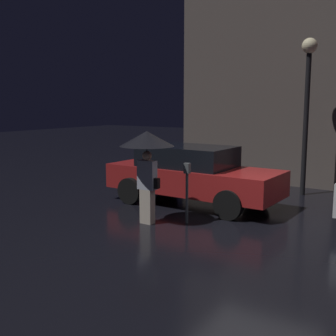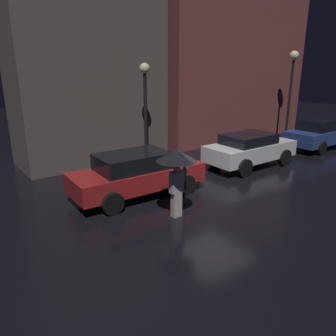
{
  "view_description": "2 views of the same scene",
  "coord_description": "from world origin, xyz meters",
  "px_view_note": "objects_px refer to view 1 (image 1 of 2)",
  "views": [
    {
      "loc": [
        2.97,
        -7.84,
        2.56
      ],
      "look_at": [
        -2.26,
        0.17,
        1.08
      ],
      "focal_mm": 45.0,
      "sensor_mm": 36.0,
      "label": 1
    },
    {
      "loc": [
        -7.49,
        -7.57,
        4.15
      ],
      "look_at": [
        -1.63,
        0.45,
        1.06
      ],
      "focal_mm": 35.0,
      "sensor_mm": 36.0,
      "label": 2
    }
  ],
  "objects_px": {
    "parking_meter": "(187,186)",
    "street_lamp_near": "(308,88)",
    "pedestrian_with_umbrella": "(147,148)",
    "parked_car_red": "(192,174)"
  },
  "relations": [
    {
      "from": "pedestrian_with_umbrella",
      "to": "street_lamp_near",
      "type": "height_order",
      "value": "street_lamp_near"
    },
    {
      "from": "street_lamp_near",
      "to": "parked_car_red",
      "type": "bearing_deg",
      "value": -127.9
    },
    {
      "from": "parked_car_red",
      "to": "pedestrian_with_umbrella",
      "type": "bearing_deg",
      "value": -86.05
    },
    {
      "from": "street_lamp_near",
      "to": "pedestrian_with_umbrella",
      "type": "bearing_deg",
      "value": -112.9
    },
    {
      "from": "parked_car_red",
      "to": "street_lamp_near",
      "type": "xyz_separation_m",
      "value": [
        2.07,
        2.66,
        2.19
      ]
    },
    {
      "from": "parked_car_red",
      "to": "parking_meter",
      "type": "relative_size",
      "value": 3.43
    },
    {
      "from": "parking_meter",
      "to": "street_lamp_near",
      "type": "distance_m",
      "value": 4.92
    },
    {
      "from": "pedestrian_with_umbrella",
      "to": "street_lamp_near",
      "type": "distance_m",
      "value": 5.28
    },
    {
      "from": "parking_meter",
      "to": "street_lamp_near",
      "type": "relative_size",
      "value": 0.3
    },
    {
      "from": "parked_car_red",
      "to": "parking_meter",
      "type": "height_order",
      "value": "parked_car_red"
    }
  ]
}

